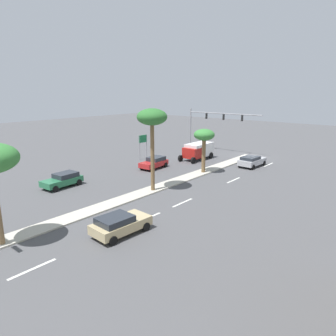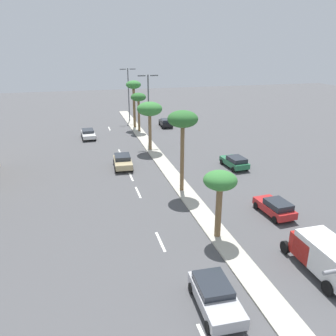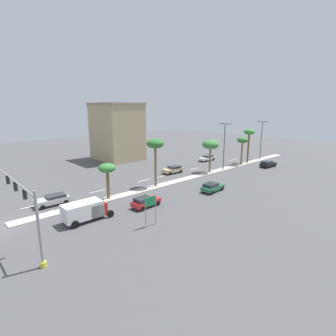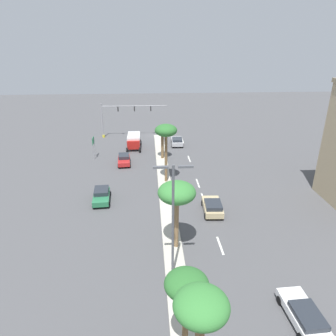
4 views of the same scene
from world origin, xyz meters
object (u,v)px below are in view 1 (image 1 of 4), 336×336
(sedan_green_leading, at_px, (63,180))
(sedan_silver_mid, at_px, (252,161))
(traffic_signal_gantry, at_px, (206,125))
(palm_tree_left, at_px, (204,137))
(sedan_red_front, at_px, (154,162))
(directional_road_sign, at_px, (143,142))
(box_truck, at_px, (197,151))
(palm_tree_mid, at_px, (152,120))
(sedan_tan_left, at_px, (120,224))

(sedan_green_leading, distance_m, sedan_silver_mid, 23.73)
(traffic_signal_gantry, bearing_deg, palm_tree_left, 122.46)
(sedan_red_front, bearing_deg, traffic_signal_gantry, -82.60)
(directional_road_sign, distance_m, box_truck, 8.01)
(palm_tree_left, bearing_deg, sedan_silver_mid, -113.69)
(directional_road_sign, distance_m, sedan_red_front, 6.23)
(sedan_green_leading, bearing_deg, palm_tree_mid, -148.64)
(directional_road_sign, height_order, sedan_red_front, directional_road_sign)
(directional_road_sign, relative_size, sedan_green_leading, 0.83)
(box_truck, bearing_deg, sedan_green_leading, 80.86)
(palm_tree_left, relative_size, sedan_silver_mid, 1.18)
(sedan_green_leading, relative_size, sedan_silver_mid, 0.95)
(directional_road_sign, distance_m, sedan_green_leading, 15.57)
(sedan_green_leading, bearing_deg, sedan_silver_mid, -117.96)
(box_truck, bearing_deg, sedan_red_front, 80.66)
(box_truck, bearing_deg, sedan_tan_left, 112.59)
(traffic_signal_gantry, height_order, palm_tree_left, traffic_signal_gantry)
(directional_road_sign, relative_size, palm_tree_left, 0.67)
(sedan_green_leading, xyz_separation_m, sedan_red_front, (-1.90, -12.00, 0.00))
(directional_road_sign, distance_m, sedan_silver_mid, 15.55)
(palm_tree_left, relative_size, sedan_red_front, 1.28)
(box_truck, bearing_deg, traffic_signal_gantry, -65.32)
(directional_road_sign, xyz_separation_m, box_truck, (-6.37, -4.69, -1.24))
(palm_tree_left, bearing_deg, palm_tree_mid, 90.38)
(sedan_green_leading, xyz_separation_m, sedan_tan_left, (-12.92, 3.55, 0.01))
(palm_tree_mid, xyz_separation_m, sedan_green_leading, (8.16, 4.97, -6.33))
(traffic_signal_gantry, bearing_deg, directional_road_sign, 74.87)
(traffic_signal_gantry, bearing_deg, palm_tree_mid, 110.52)
(sedan_tan_left, bearing_deg, sedan_green_leading, -15.39)
(palm_tree_mid, xyz_separation_m, box_truck, (4.97, -14.86, -5.78))
(sedan_tan_left, height_order, box_truck, box_truck)
(sedan_tan_left, bearing_deg, directional_road_sign, -49.27)
(directional_road_sign, height_order, sedan_tan_left, directional_road_sign)
(sedan_green_leading, bearing_deg, sedan_red_front, -99.01)
(sedan_tan_left, distance_m, sedan_red_front, 19.06)
(sedan_tan_left, height_order, sedan_silver_mid, sedan_tan_left)
(sedan_silver_mid, height_order, sedan_red_front, sedan_red_front)
(sedan_tan_left, relative_size, sedan_red_front, 1.04)
(sedan_green_leading, xyz_separation_m, box_truck, (-3.19, -19.83, 0.55))
(traffic_signal_gantry, xyz_separation_m, palm_tree_mid, (-8.18, 21.84, 2.82))
(sedan_green_leading, bearing_deg, directional_road_sign, -78.15)
(directional_road_sign, relative_size, box_truck, 0.61)
(box_truck, bearing_deg, directional_road_sign, 36.39)
(sedan_silver_mid, height_order, box_truck, box_truck)
(sedan_tan_left, relative_size, sedan_silver_mid, 0.96)
(traffic_signal_gantry, relative_size, sedan_red_front, 3.18)
(palm_tree_left, distance_m, sedan_red_front, 7.49)
(palm_tree_left, xyz_separation_m, sedan_silver_mid, (-3.03, -6.91, -3.68))
(sedan_red_front, bearing_deg, box_truck, -99.34)
(box_truck, bearing_deg, palm_tree_left, 130.34)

